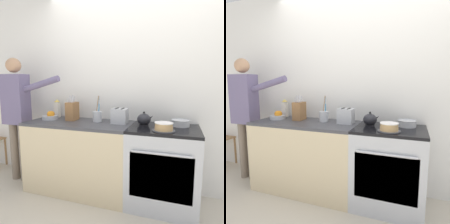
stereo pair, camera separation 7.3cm
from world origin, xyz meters
TOP-DOWN VIEW (x-y plane):
  - ground_plane at (0.00, 0.00)m, footprint 16.00×16.00m
  - wall_back at (0.00, 0.63)m, footprint 8.00×0.04m
  - counter_cabinet at (-0.70, 0.31)m, footprint 1.32×0.61m
  - stove_range at (0.33, 0.30)m, footprint 0.75×0.65m
  - layer_cake at (0.34, 0.15)m, footprint 0.23×0.23m
  - tea_kettle at (0.10, 0.38)m, footprint 0.19×0.16m
  - mixing_bowl at (0.50, 0.44)m, footprint 0.21×0.21m
  - knife_block at (-0.85, 0.39)m, footprint 0.11×0.17m
  - utensil_crock at (-0.49, 0.39)m, footprint 0.11×0.11m
  - fruit_bowl at (-1.15, 0.34)m, footprint 0.21×0.21m
  - toaster at (-0.20, 0.38)m, footprint 0.20×0.16m
  - milk_carton at (-1.16, 0.53)m, footprint 0.07×0.07m
  - person_baker at (-1.64, 0.27)m, footprint 0.95×0.20m

SIDE VIEW (x-z plane):
  - ground_plane at x=0.00m, z-range 0.00..0.00m
  - counter_cabinet at x=-0.70m, z-range 0.00..0.89m
  - stove_range at x=0.33m, z-range 0.00..0.89m
  - mixing_bowl at x=0.50m, z-range 0.89..0.97m
  - layer_cake at x=0.34m, z-range 0.89..0.97m
  - fruit_bowl at x=-1.15m, z-range 0.87..0.99m
  - tea_kettle at x=0.10m, z-range 0.88..1.03m
  - utensil_crock at x=-0.49m, z-range 0.80..1.13m
  - toaster at x=-0.20m, z-range 0.89..1.07m
  - knife_block at x=-0.85m, z-range 0.84..1.18m
  - milk_carton at x=-1.16m, z-range 0.88..1.14m
  - person_baker at x=-1.64m, z-range 0.17..1.87m
  - wall_back at x=0.00m, z-range 0.00..2.60m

